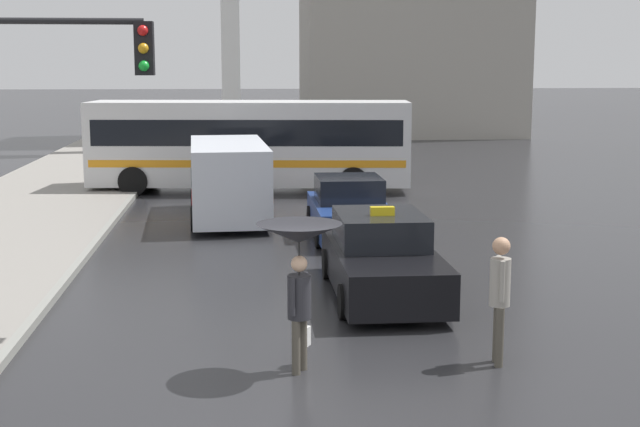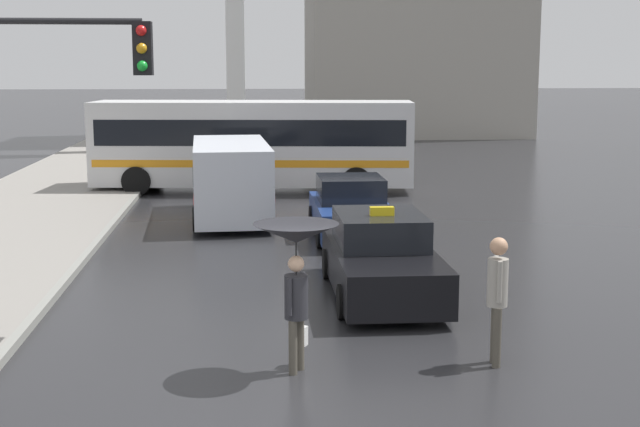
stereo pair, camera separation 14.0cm
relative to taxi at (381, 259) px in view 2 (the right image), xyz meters
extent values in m
plane|color=#262628|center=(-1.51, -5.70, -0.69)|extent=(300.00, 300.00, 0.00)
cube|color=black|center=(0.00, -0.05, -0.14)|extent=(1.80, 4.68, 0.77)
cube|color=black|center=(0.00, 0.18, 0.53)|extent=(1.58, 2.10, 0.58)
cylinder|color=black|center=(0.85, -1.50, -0.39)|extent=(0.20, 0.60, 0.60)
cylinder|color=black|center=(-0.86, -1.50, -0.39)|extent=(0.20, 0.60, 0.60)
cylinder|color=black|center=(0.85, 1.40, -0.39)|extent=(0.20, 0.60, 0.60)
cylinder|color=black|center=(-0.86, 1.40, -0.39)|extent=(0.20, 0.60, 0.60)
cube|color=yellow|center=(0.00, -0.05, 0.90)|extent=(0.44, 0.16, 0.16)
cube|color=navy|center=(0.11, 5.67, -0.17)|extent=(1.80, 4.09, 0.71)
cube|color=black|center=(0.11, 5.87, 0.49)|extent=(1.58, 1.84, 0.61)
cylinder|color=black|center=(0.96, 4.40, -0.39)|extent=(0.20, 0.60, 0.60)
cylinder|color=black|center=(-0.75, 4.40, -0.39)|extent=(0.20, 0.60, 0.60)
cylinder|color=black|center=(0.96, 6.93, -0.39)|extent=(0.20, 0.60, 0.60)
cylinder|color=black|center=(-0.75, 6.93, -0.39)|extent=(0.20, 0.60, 0.60)
cube|color=silver|center=(-2.91, 8.54, 0.45)|extent=(2.28, 5.57, 1.97)
cube|color=black|center=(-2.91, 8.54, 0.80)|extent=(2.28, 5.13, 0.51)
cube|color=red|center=(-2.91, 8.54, 0.20)|extent=(2.29, 5.35, 0.14)
cylinder|color=black|center=(-1.88, 6.95, -0.38)|extent=(0.23, 0.64, 0.63)
cylinder|color=black|center=(-3.77, 6.85, -0.38)|extent=(0.23, 0.64, 0.63)
cylinder|color=black|center=(-2.04, 10.23, -0.38)|extent=(0.23, 0.64, 0.63)
cylinder|color=black|center=(-3.94, 10.13, -0.38)|extent=(0.23, 0.64, 0.63)
cube|color=silver|center=(-2.24, 14.15, 0.95)|extent=(10.86, 3.57, 2.76)
cube|color=black|center=(-2.24, 14.15, 1.37)|extent=(10.33, 3.54, 0.85)
cube|color=orange|center=(-2.24, 14.15, 0.37)|extent=(10.54, 3.56, 0.24)
cylinder|color=black|center=(-6.07, 13.33, -0.21)|extent=(0.98, 0.38, 0.96)
cylinder|color=black|center=(-5.83, 15.72, -0.21)|extent=(0.98, 0.38, 0.96)
cylinder|color=black|center=(1.08, 12.60, -0.21)|extent=(0.98, 0.38, 0.96)
cylinder|color=black|center=(1.33, 14.99, -0.21)|extent=(0.98, 0.38, 0.96)
cylinder|color=#4C473D|center=(-1.85, -4.16, -0.31)|extent=(0.16, 0.16, 0.77)
cylinder|color=#4C473D|center=(-1.74, -3.97, -0.31)|extent=(0.16, 0.16, 0.77)
cylinder|color=#28282D|center=(-1.79, -4.07, 0.39)|extent=(0.45, 0.45, 0.61)
sphere|color=#DBAD89|center=(-1.79, -4.07, 0.86)|extent=(0.23, 0.23, 0.23)
cylinder|color=#28282D|center=(-1.90, -4.25, 0.43)|extent=(0.10, 0.10, 0.52)
cylinder|color=#28282D|center=(-1.69, -3.89, 0.43)|extent=(0.10, 0.10, 0.52)
cone|color=#232328|center=(-1.79, -4.07, 1.28)|extent=(1.18, 1.18, 0.27)
cylinder|color=black|center=(-1.79, -4.07, 0.94)|extent=(0.02, 0.02, 0.69)
cube|color=white|center=(-1.70, -3.79, -0.27)|extent=(0.18, 0.21, 0.28)
cylinder|color=#4C473D|center=(1.07, -3.89, -0.26)|extent=(0.14, 0.14, 0.87)
cylinder|color=#4C473D|center=(1.04, -4.10, -0.26)|extent=(0.14, 0.14, 0.87)
cylinder|color=gray|center=(1.05, -4.00, 0.52)|extent=(0.33, 0.33, 0.69)
sphere|color=tan|center=(1.05, -4.00, 1.04)|extent=(0.25, 0.25, 0.25)
cylinder|color=gray|center=(1.08, -3.81, 0.57)|extent=(0.08, 0.08, 0.58)
cylinder|color=gray|center=(1.03, -4.18, 0.57)|extent=(0.08, 0.08, 0.58)
cylinder|color=black|center=(-5.36, -2.12, 4.19)|extent=(2.74, 0.10, 0.10)
cube|color=black|center=(-3.99, -2.12, 3.79)|extent=(0.28, 0.28, 0.80)
sphere|color=red|center=(-3.99, -2.28, 4.05)|extent=(0.16, 0.16, 0.16)
sphere|color=orange|center=(-3.99, -2.28, 3.79)|extent=(0.16, 0.16, 0.16)
sphere|color=green|center=(-3.99, -2.28, 3.53)|extent=(0.16, 0.16, 0.16)
camera|label=1|loc=(-2.58, -15.95, 3.55)|focal=50.00mm
camera|label=2|loc=(-2.44, -15.96, 3.55)|focal=50.00mm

